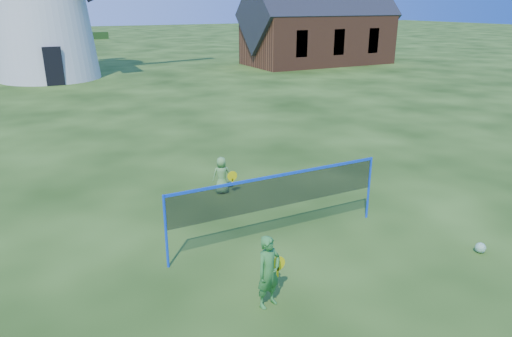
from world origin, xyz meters
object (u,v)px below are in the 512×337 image
at_px(player_girl, 269,272).
at_px(player_boy, 222,175).
at_px(badminton_net, 278,192).
at_px(chapel, 318,27).
at_px(play_ball, 480,248).

bearing_deg(player_girl, player_boy, 61.18).
bearing_deg(player_boy, badminton_net, 99.94).
distance_m(chapel, badminton_net, 32.59).
relative_size(chapel, badminton_net, 2.52).
distance_m(badminton_net, play_ball, 4.39).
height_order(chapel, player_boy, chapel).
relative_size(player_girl, play_ball, 5.98).
bearing_deg(play_ball, badminton_net, 145.24).
bearing_deg(chapel, player_girl, -125.53).
height_order(badminton_net, player_girl, badminton_net).
bearing_deg(play_ball, player_girl, 174.72).
xyz_separation_m(player_girl, play_ball, (4.82, -0.45, -0.55)).
distance_m(chapel, player_girl, 34.99).
bearing_deg(player_boy, chapel, -119.50).
xyz_separation_m(chapel, badminton_net, (-18.98, -26.42, -1.89)).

